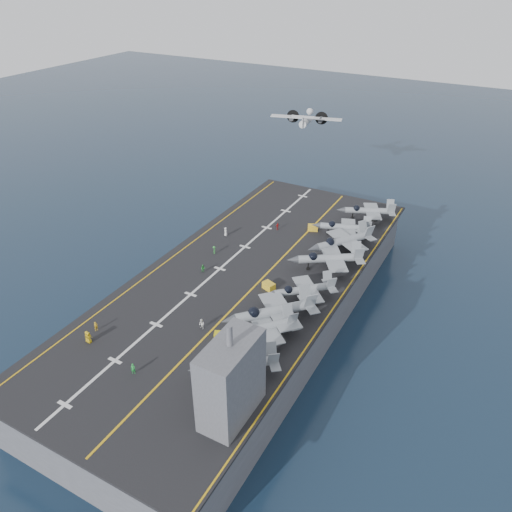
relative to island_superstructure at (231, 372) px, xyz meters
The scene contains 29 objects.
ground 38.02m from the island_superstructure, 116.57° to the left, with size 500.00×500.00×0.00m, color #142135.
hull 35.94m from the island_superstructure, 116.57° to the left, with size 36.00×90.00×10.00m, color #56595E.
flight_deck 34.41m from the island_superstructure, 116.57° to the left, with size 38.00×92.00×0.40m, color black.
foul_line 33.17m from the island_superstructure, 111.80° to the left, with size 0.35×90.00×0.02m, color gold.
landing_centerline 37.38m from the island_superstructure, 124.99° to the left, with size 0.50×90.00×0.02m, color silver.
deck_edge_port 44.50m from the island_superstructure, 136.85° to the left, with size 0.25×90.00×0.02m, color gold.
deck_edge_stbd 31.12m from the island_superstructure, 83.35° to the left, with size 0.25×90.00×0.02m, color gold.
island_superstructure is the anchor object (origin of this frame).
fighter_jet_1 8.77m from the island_superstructure, 111.82° to the left, with size 15.95×15.26×4.63m, color #A1AAB1, non-canonical shape.
fighter_jet_2 16.54m from the island_superstructure, 103.84° to the left, with size 15.93×16.38×4.77m, color #949EA5, non-canonical shape.
fighter_jet_3 20.67m from the island_superstructure, 100.48° to the left, with size 19.12×19.44×5.68m, color #99A2A8, non-canonical shape.
fighter_jet_4 29.11m from the island_superstructure, 94.47° to the left, with size 15.65×15.47×4.59m, color #91999F, non-canonical shape.
fighter_jet_5 40.78m from the island_superstructure, 92.89° to the left, with size 18.06×16.64×5.22m, color #929AA3, non-canonical shape.
fighter_jet_6 48.56m from the island_superstructure, 92.45° to the left, with size 17.19×18.44×5.33m, color #99A1AA, non-canonical shape.
fighter_jet_7 55.40m from the island_superstructure, 94.31° to the left, with size 15.18×12.59×4.51m, color gray, non-canonical shape.
fighter_jet_8 65.66m from the island_superstructure, 91.77° to the left, with size 15.99×13.82×4.67m, color #999FA7, non-canonical shape.
tow_cart_a 16.95m from the island_superstructure, 128.11° to the left, with size 2.37×2.03×1.21m, color gold, non-canonical shape.
tow_cart_b 30.70m from the island_superstructure, 107.98° to the left, with size 2.64×2.17×1.36m, color gold, non-canonical shape.
tow_cart_c 55.52m from the island_superstructure, 101.83° to the left, with size 2.61×2.20×1.33m, color gold, non-canonical shape.
crew_0 28.69m from the island_superstructure, behind, with size 0.85×1.24×2.02m, color gold.
crew_1 29.76m from the island_superstructure, behind, with size 0.90×1.14×1.68m, color gold.
crew_2 36.50m from the island_superstructure, 130.23° to the left, with size 1.19×1.04×1.67m, color #268C33.
crew_3 43.27m from the island_superstructure, 126.16° to the left, with size 0.95×1.17×1.69m, color green.
crew_4 54.09m from the island_superstructure, 110.12° to the left, with size 1.04×1.18×1.65m, color #B21919.
crew_5 50.63m from the island_superstructure, 122.78° to the left, with size 1.43×1.47×2.06m, color silver.
crew_6 17.93m from the island_superstructure, behind, with size 1.30×1.14×1.82m, color green.
crew_7 19.84m from the island_superstructure, 136.72° to the left, with size 1.35×1.11×1.93m, color white.
transport_plane 94.20m from the island_superstructure, 108.23° to the left, with size 22.81×18.34×4.71m, color silver, non-canonical shape.
crew_8 28.26m from the island_superstructure, behind, with size 0.85×1.24×2.02m, color gold.
Camera 1 is at (40.55, -69.72, 63.53)m, focal length 35.00 mm.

